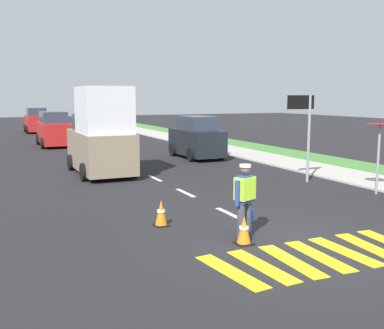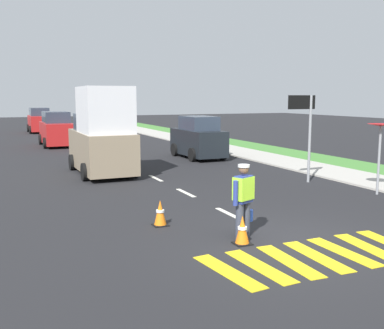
{
  "view_description": "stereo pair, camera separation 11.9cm",
  "coord_description": "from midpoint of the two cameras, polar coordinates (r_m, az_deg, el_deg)",
  "views": [
    {
      "loc": [
        -5.91,
        -7.93,
        3.14
      ],
      "look_at": [
        -0.22,
        4.69,
        1.1
      ],
      "focal_mm": 43.02,
      "sensor_mm": 36.0,
      "label": 1
    },
    {
      "loc": [
        -5.8,
        -7.98,
        3.14
      ],
      "look_at": [
        -0.22,
        4.69,
        1.1
      ],
      "focal_mm": 43.02,
      "sensor_mm": 36.0,
      "label": 2
    }
  ],
  "objects": [
    {
      "name": "ground_plane",
      "position": [
        29.71,
        -12.76,
        2.11
      ],
      "size": [
        96.0,
        96.0,
        0.0
      ],
      "primitive_type": "plane",
      "color": "black"
    },
    {
      "name": "sidewalk_right",
      "position": [
        22.42,
        11.65,
        0.16
      ],
      "size": [
        2.4,
        72.0,
        0.14
      ],
      "primitive_type": "cube",
      "color": "#B2ADA3",
      "rests_on": "ground"
    },
    {
      "name": "grass_verge_right",
      "position": [
        23.9,
        16.32,
        0.49
      ],
      "size": [
        2.4,
        72.0,
        0.06
      ],
      "primitive_type": "cube",
      "color": "#478438",
      "rests_on": "ground"
    },
    {
      "name": "crosswalk_stripes",
      "position": [
        9.64,
        15.09,
        -10.88
      ],
      "size": [
        4.55,
        1.93,
        0.01
      ],
      "color": "yellow",
      "rests_on": "ground"
    },
    {
      "name": "lane_center_line",
      "position": [
        33.82,
        -14.19,
        2.8
      ],
      "size": [
        0.14,
        46.4,
        0.01
      ],
      "color": "silver",
      "rests_on": "ground"
    },
    {
      "name": "road_worker",
      "position": [
        10.32,
        6.26,
        -4.04
      ],
      "size": [
        0.68,
        0.56,
        1.67
      ],
      "color": "#383D4C",
      "rests_on": "ground"
    },
    {
      "name": "yield_sign",
      "position": [
        15.91,
        22.01,
        3.87
      ],
      "size": [
        0.8,
        0.8,
        2.29
      ],
      "color": "gray",
      "rests_on": "ground"
    },
    {
      "name": "lane_direction_sign",
      "position": [
        17.28,
        13.52,
        5.71
      ],
      "size": [
        1.16,
        0.11,
        3.2
      ],
      "color": "gray",
      "rests_on": "ground"
    },
    {
      "name": "traffic_cone_near",
      "position": [
        11.37,
        -4.14,
        -6.02
      ],
      "size": [
        0.36,
        0.36,
        0.64
      ],
      "color": "black",
      "rests_on": "ground"
    },
    {
      "name": "traffic_cone_far",
      "position": [
        10.02,
        6.12,
        -8.08
      ],
      "size": [
        0.36,
        0.36,
        0.63
      ],
      "color": "black",
      "rests_on": "ground"
    },
    {
      "name": "delivery_truck",
      "position": [
        18.98,
        -11.39,
        3.59
      ],
      "size": [
        2.16,
        4.6,
        3.54
      ],
      "color": "gray",
      "rests_on": "ground"
    },
    {
      "name": "car_oncoming_third",
      "position": [
        43.19,
        -18.78,
        5.12
      ],
      "size": [
        2.02,
        3.86,
        2.19
      ],
      "color": "red",
      "rests_on": "ground"
    },
    {
      "name": "car_parked_far",
      "position": [
        23.8,
        0.42,
        3.22
      ],
      "size": [
        1.88,
        3.81,
        2.16
      ],
      "color": "black",
      "rests_on": "ground"
    },
    {
      "name": "car_oncoming_second",
      "position": [
        30.96,
        -16.83,
        4.1
      ],
      "size": [
        1.98,
        4.32,
        2.2
      ],
      "color": "red",
      "rests_on": "ground"
    }
  ]
}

